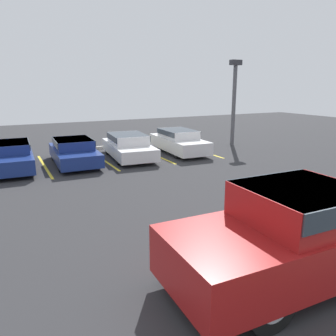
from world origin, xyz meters
The scene contains 12 objects.
ground_plane centered at (0.00, 0.00, 0.00)m, with size 60.00×60.00×0.00m, color #2D2D30.
stall_stripe_b centered at (-3.65, 11.63, 0.00)m, with size 0.12×4.95×0.01m, color yellow.
stall_stripe_c centered at (-0.86, 11.63, 0.00)m, with size 0.12×4.95×0.01m, color yellow.
stall_stripe_d centered at (1.93, 11.63, 0.00)m, with size 0.12×4.95×0.01m, color yellow.
stall_stripe_e centered at (4.72, 11.63, 0.00)m, with size 0.12×4.95×0.01m, color yellow.
pickup_truck centered at (-0.24, -0.15, 0.92)m, with size 5.85×2.21×1.84m.
parked_sedan_a centered at (-5.03, 11.64, 0.65)m, with size 2.01×4.47×1.21m.
parked_sedan_b centered at (-2.31, 11.47, 0.64)m, with size 1.97×4.34×1.19m.
parked_sedan_c centered at (0.45, 11.53, 0.66)m, with size 2.27×4.61×1.22m.
parked_sedan_d centered at (3.38, 11.54, 0.67)m, with size 1.94×4.52×1.27m.
light_post centered at (7.59, 12.19, 2.95)m, with size 0.70×0.36×5.09m.
wheel_stop_curb centered at (-0.75, 14.66, 0.07)m, with size 1.66×0.20×0.14m, color #B7B2A8.
Camera 1 is at (-5.29, -4.03, 3.61)m, focal length 35.00 mm.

